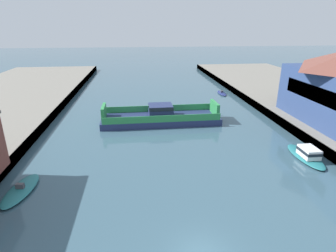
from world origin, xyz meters
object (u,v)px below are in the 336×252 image
(moored_boat_near_left, at_px, (222,93))
(moored_boat_mid_left, at_px, (21,190))
(moored_boat_near_right, at_px, (307,154))
(chain_ferry, at_px, (161,117))

(moored_boat_near_left, bearing_deg, moored_boat_mid_left, -130.11)
(moored_boat_near_right, height_order, moored_boat_mid_left, moored_boat_near_right)
(moored_boat_near_left, distance_m, moored_boat_mid_left, 49.89)
(moored_boat_near_right, bearing_deg, moored_boat_mid_left, -173.59)
(moored_boat_near_right, relative_size, moored_boat_mid_left, 1.14)
(chain_ferry, bearing_deg, moored_boat_near_right, -42.72)
(chain_ferry, relative_size, moored_boat_near_left, 3.56)
(moored_boat_mid_left, bearing_deg, moored_boat_near_left, 49.89)
(chain_ferry, relative_size, moored_boat_near_right, 2.69)
(chain_ferry, bearing_deg, moored_boat_near_left, 49.00)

